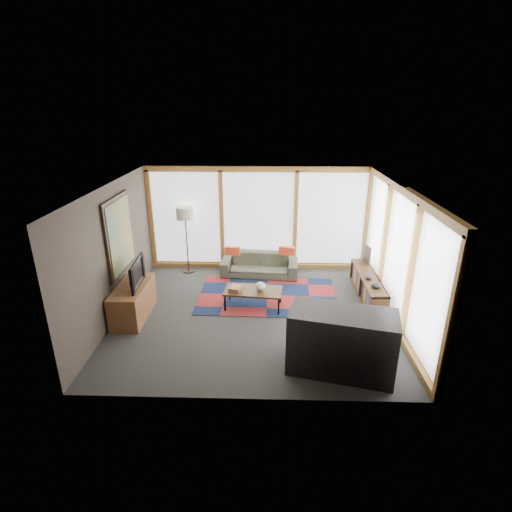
{
  "coord_description": "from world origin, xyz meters",
  "views": [
    {
      "loc": [
        0.23,
        -7.14,
        4.03
      ],
      "look_at": [
        0.0,
        0.4,
        1.1
      ],
      "focal_mm": 28.0,
      "sensor_mm": 36.0,
      "label": 1
    }
  ],
  "objects_px": {
    "bar_counter": "(342,342)",
    "sofa": "(259,265)",
    "floor_lamp": "(187,240)",
    "bookshelf": "(368,287)",
    "television": "(133,273)",
    "coffee_table": "(253,298)",
    "tv_console": "(133,301)"
  },
  "relations": [
    {
      "from": "floor_lamp",
      "to": "coffee_table",
      "type": "relative_size",
      "value": 1.43
    },
    {
      "from": "sofa",
      "to": "floor_lamp",
      "type": "xyz_separation_m",
      "value": [
        -1.8,
        0.15,
        0.57
      ]
    },
    {
      "from": "floor_lamp",
      "to": "tv_console",
      "type": "relative_size",
      "value": 1.26
    },
    {
      "from": "bookshelf",
      "to": "television",
      "type": "xyz_separation_m",
      "value": [
        -4.8,
        -0.96,
        0.68
      ]
    },
    {
      "from": "coffee_table",
      "to": "bookshelf",
      "type": "relative_size",
      "value": 0.58
    },
    {
      "from": "sofa",
      "to": "bar_counter",
      "type": "height_order",
      "value": "bar_counter"
    },
    {
      "from": "bookshelf",
      "to": "floor_lamp",
      "type": "bearing_deg",
      "value": 162.8
    },
    {
      "from": "sofa",
      "to": "floor_lamp",
      "type": "relative_size",
      "value": 1.11
    },
    {
      "from": "sofa",
      "to": "bookshelf",
      "type": "distance_m",
      "value": 2.65
    },
    {
      "from": "sofa",
      "to": "coffee_table",
      "type": "bearing_deg",
      "value": -89.05
    },
    {
      "from": "coffee_table",
      "to": "bar_counter",
      "type": "bearing_deg",
      "value": -54.61
    },
    {
      "from": "bar_counter",
      "to": "tv_console",
      "type": "bearing_deg",
      "value": 170.81
    },
    {
      "from": "floor_lamp",
      "to": "coffee_table",
      "type": "bearing_deg",
      "value": -46.89
    },
    {
      "from": "sofa",
      "to": "bar_counter",
      "type": "relative_size",
      "value": 1.15
    },
    {
      "from": "sofa",
      "to": "television",
      "type": "xyz_separation_m",
      "value": [
        -2.41,
        -2.11,
        0.66
      ]
    },
    {
      "from": "bar_counter",
      "to": "sofa",
      "type": "bearing_deg",
      "value": 123.61
    },
    {
      "from": "floor_lamp",
      "to": "bar_counter",
      "type": "xyz_separation_m",
      "value": [
        3.16,
        -3.88,
        -0.32
      ]
    },
    {
      "from": "television",
      "to": "sofa",
      "type": "bearing_deg",
      "value": -52.07
    },
    {
      "from": "bookshelf",
      "to": "bar_counter",
      "type": "distance_m",
      "value": 2.79
    },
    {
      "from": "bookshelf",
      "to": "television",
      "type": "relative_size",
      "value": 2.21
    },
    {
      "from": "coffee_table",
      "to": "sofa",
      "type": "bearing_deg",
      "value": 86.83
    },
    {
      "from": "sofa",
      "to": "coffee_table",
      "type": "relative_size",
      "value": 1.59
    },
    {
      "from": "floor_lamp",
      "to": "bar_counter",
      "type": "relative_size",
      "value": 1.03
    },
    {
      "from": "sofa",
      "to": "coffee_table",
      "type": "distance_m",
      "value": 1.68
    },
    {
      "from": "floor_lamp",
      "to": "sofa",
      "type": "bearing_deg",
      "value": -4.87
    },
    {
      "from": "television",
      "to": "bookshelf",
      "type": "bearing_deg",
      "value": -81.91
    },
    {
      "from": "bookshelf",
      "to": "television",
      "type": "bearing_deg",
      "value": -168.67
    },
    {
      "from": "sofa",
      "to": "tv_console",
      "type": "xyz_separation_m",
      "value": [
        -2.46,
        -2.12,
        0.06
      ]
    },
    {
      "from": "bar_counter",
      "to": "television",
      "type": "bearing_deg",
      "value": 170.26
    },
    {
      "from": "coffee_table",
      "to": "bookshelf",
      "type": "height_order",
      "value": "bookshelf"
    },
    {
      "from": "floor_lamp",
      "to": "bookshelf",
      "type": "height_order",
      "value": "floor_lamp"
    },
    {
      "from": "television",
      "to": "tv_console",
      "type": "bearing_deg",
      "value": 106.03
    }
  ]
}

